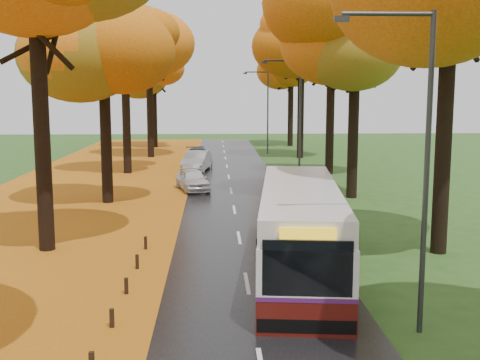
{
  "coord_description": "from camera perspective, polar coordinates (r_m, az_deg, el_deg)",
  "views": [
    {
      "loc": [
        -1.02,
        -6.42,
        6.1
      ],
      "look_at": [
        0.0,
        17.16,
        2.6
      ],
      "focal_mm": 45.0,
      "sensor_mm": 36.0,
      "label": 1
    }
  ],
  "objects": [
    {
      "name": "centre_line",
      "position": [
        32.01,
        -0.6,
        -2.47
      ],
      "size": [
        0.12,
        90.0,
        0.01
      ],
      "primitive_type": "cube",
      "color": "silver",
      "rests_on": "road"
    },
    {
      "name": "car_silver",
      "position": [
        45.88,
        -4.12,
        1.79
      ],
      "size": [
        2.35,
        4.86,
        1.54
      ],
      "primitive_type": "imported",
      "rotation": [
        0.0,
        0.0,
        -0.16
      ],
      "color": "#989B9F",
      "rests_on": "road"
    },
    {
      "name": "streetlamp_far",
      "position": [
        58.64,
        2.41,
        7.08
      ],
      "size": [
        2.45,
        0.18,
        8.0
      ],
      "color": "#333538",
      "rests_on": "ground"
    },
    {
      "name": "streetlamp_mid",
      "position": [
        36.78,
        5.32,
        6.24
      ],
      "size": [
        2.45,
        0.18,
        8.0
      ],
      "color": "#333538",
      "rests_on": "ground"
    },
    {
      "name": "streetlamp_near",
      "position": [
        15.31,
        16.48,
        2.89
      ],
      "size": [
        2.45,
        0.18,
        8.0
      ],
      "color": "#333538",
      "rests_on": "ground"
    },
    {
      "name": "trees_left",
      "position": [
        34.21,
        -13.23,
        13.98
      ],
      "size": [
        9.2,
        74.0,
        13.88
      ],
      "color": "black",
      "rests_on": "ground"
    },
    {
      "name": "car_dark",
      "position": [
        50.02,
        -3.98,
        2.24
      ],
      "size": [
        2.57,
        4.87,
        1.35
      ],
      "primitive_type": "imported",
      "rotation": [
        0.0,
        0.0,
        0.15
      ],
      "color": "black",
      "rests_on": "road"
    },
    {
      "name": "leaf_verge",
      "position": [
        32.98,
        -16.45,
        -2.55
      ],
      "size": [
        12.0,
        90.0,
        0.02
      ],
      "primitive_type": "cube",
      "color": "#81480B",
      "rests_on": "ground"
    },
    {
      "name": "trees_right",
      "position": [
        34.51,
        11.67,
        14.24
      ],
      "size": [
        9.3,
        74.2,
        13.96
      ],
      "color": "black",
      "rests_on": "ground"
    },
    {
      "name": "leaf_drift",
      "position": [
        32.06,
        -6.07,
        -2.5
      ],
      "size": [
        0.9,
        90.0,
        0.01
      ],
      "primitive_type": "cube",
      "color": "#C46A14",
      "rests_on": "road"
    },
    {
      "name": "road",
      "position": [
        32.02,
        -0.6,
        -2.51
      ],
      "size": [
        6.5,
        90.0,
        0.04
      ],
      "primitive_type": "cube",
      "color": "black",
      "rests_on": "ground"
    },
    {
      "name": "bus",
      "position": [
        20.3,
        5.7,
        -4.5
      ],
      "size": [
        3.73,
        11.31,
        2.92
      ],
      "rotation": [
        0.0,
        0.0,
        -0.11
      ],
      "color": "#4C100B",
      "rests_on": "road"
    },
    {
      "name": "car_white",
      "position": [
        37.03,
        -4.51,
        0.03
      ],
      "size": [
        2.52,
        4.16,
        1.32
      ],
      "primitive_type": "imported",
      "rotation": [
        0.0,
        0.0,
        0.26
      ],
      "color": "silver",
      "rests_on": "road"
    }
  ]
}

